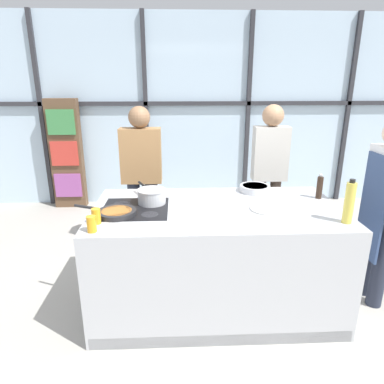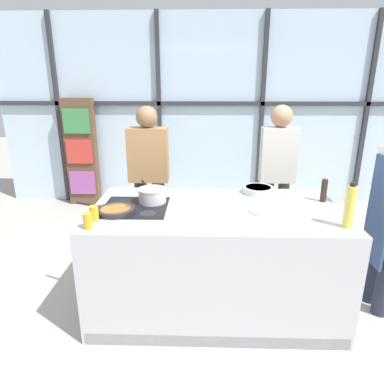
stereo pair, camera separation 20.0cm
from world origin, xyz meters
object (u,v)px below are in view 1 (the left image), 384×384
Objects in this scene: saucepan at (152,196)px; oil_bottle at (349,202)px; spectator_far_left at (142,172)px; frying_pan at (116,212)px; juice_glass_far at (96,216)px; juice_glass_near at (92,224)px; white_plate at (268,209)px; spectator_center_left at (269,168)px; mixing_bowl at (255,188)px; pepper_grinder at (320,187)px; chef at (384,203)px.

oil_bottle is at bearing -18.47° from saucepan.
frying_pan is (-0.08, -1.18, 0.00)m from spectator_far_left.
juice_glass_near is at bearing -90.00° from juice_glass_far.
white_plate is 1.31m from juice_glass_far.
white_plate is (0.92, -0.20, -0.06)m from saucepan.
spectator_center_left is 14.65× the size of juice_glass_far.
mixing_bowl is 1.25× the size of pepper_grinder.
spectator_center_left is 1.17m from white_plate.
chef reaches higher than white_plate.
spectator_far_left is 0.99× the size of spectator_center_left.
mixing_bowl is (-0.31, -0.67, -0.02)m from spectator_center_left.
spectator_far_left is at bearing 100.43° from saucepan.
spectator_far_left is 3.89× the size of saucepan.
oil_bottle is (0.50, -0.28, 0.15)m from white_plate.
juice_glass_near is (-0.19, -1.48, 0.04)m from spectator_far_left.
spectator_far_left is 14.54× the size of juice_glass_near.
frying_pan is at bearing -156.36° from mixing_bowl.
spectator_center_left is 0.74m from mixing_bowl.
spectator_far_left is 14.54× the size of juice_glass_far.
spectator_center_left is at bearing 74.91° from white_plate.
mixing_bowl is 1.52m from juice_glass_near.
saucepan is at bearing -163.87° from mixing_bowl.
chef is 7.23× the size of pepper_grinder.
white_plate is at bearing 2.53° from frying_pan.
frying_pan is at bearing -177.47° from white_plate.
mixing_bowl is at bearing 16.13° from saucepan.
chef reaches higher than juice_glass_far.
pepper_grinder is 1.98× the size of juice_glass_far.
frying_pan is at bearing -135.83° from saucepan.
juice_glass_far is (-0.36, -0.41, -0.01)m from saucepan.
spectator_far_left is 1.36m from juice_glass_far.
pepper_grinder is at bearing 102.98° from spectator_center_left.
spectator_far_left is at bearing 134.10° from white_plate.
mixing_bowl is (1.18, 0.51, 0.01)m from frying_pan.
spectator_center_left is 5.90× the size of white_plate.
juice_glass_near is at bearing 100.68° from chef.
juice_glass_near is (-1.28, -0.82, 0.02)m from mixing_bowl.
spectator_far_left reaches higher than oil_bottle.
spectator_far_left reaches higher than pepper_grinder.
saucepan is 0.95m from white_plate.
mixing_bowl is 1.45m from juice_glass_far.
oil_bottle is 1.46× the size of pepper_grinder.
chef is 0.62m from oil_bottle.
juice_glass_near is at bearing -109.65° from frying_pan.
spectator_far_left is at bearing 63.07° from chef.
saucepan is 1.50× the size of white_plate.
oil_bottle reaches higher than white_plate.
white_plate is 0.86× the size of oil_bottle.
mixing_bowl is at bearing 32.44° from juice_glass_near.
spectator_far_left is at bearing 85.92° from frying_pan.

